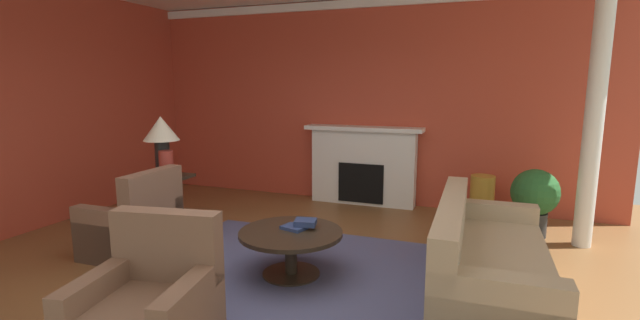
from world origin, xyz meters
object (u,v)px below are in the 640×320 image
vase_tall_corner (482,198)px  potted_plant (535,197)px  vase_on_side_table (166,165)px  fireplace (363,168)px  sofa (486,266)px  armchair_near_window (134,227)px  coffee_table (291,242)px  armchair_facing_fireplace (149,314)px  table_lamp (161,134)px  side_table (165,199)px

vase_tall_corner → potted_plant: potted_plant is taller
vase_on_side_table → potted_plant: bearing=19.5°
fireplace → sofa: (1.82, -2.65, -0.27)m
sofa → potted_plant: sofa is taller
armchair_near_window → potted_plant: bearing=28.0°
armchair_near_window → sofa: bearing=4.3°
coffee_table → vase_tall_corner: (1.69, 2.52, -0.02)m
vase_on_side_table → vase_tall_corner: bearing=28.0°
armchair_near_window → fireplace: bearing=58.8°
sofa → armchair_facing_fireplace: bearing=-141.5°
fireplace → vase_on_side_table: (-1.87, -2.22, 0.30)m
fireplace → vase_on_side_table: size_ratio=5.21×
table_lamp → fireplace: bearing=46.1°
sofa → side_table: size_ratio=3.02×
armchair_facing_fireplace → coffee_table: (0.36, 1.53, 0.03)m
armchair_facing_fireplace → table_lamp: 2.96m
armchair_near_window → vase_on_side_table: bearing=98.3°
vase_tall_corner → sofa: bearing=-88.3°
fireplace → vase_on_side_table: bearing=-130.1°
sofa → armchair_near_window: 3.60m
potted_plant → side_table: bearing=-162.6°
sofa → armchair_near_window: armchair_near_window is taller
table_lamp → vase_on_side_table: 0.40m
sofa → armchair_facing_fireplace: 2.72m
sofa → vase_tall_corner: bearing=91.7°
fireplace → table_lamp: table_lamp is taller
side_table → vase_on_side_table: bearing=-38.7°
side_table → potted_plant: 4.58m
vase_tall_corner → coffee_table: bearing=-123.9°
fireplace → table_lamp: (-2.02, -2.10, 0.65)m
coffee_table → sofa: bearing=5.4°
armchair_near_window → side_table: (-0.25, 0.82, 0.09)m
side_table → vase_tall_corner: size_ratio=1.12×
armchair_near_window → table_lamp: size_ratio=1.27×
fireplace → coffee_table: 2.83m
armchair_near_window → potted_plant: armchair_near_window is taller
table_lamp → vase_on_side_table: size_ratio=2.17×
armchair_facing_fireplace → side_table: armchair_facing_fireplace is taller
fireplace → vase_tall_corner: bearing=-9.7°
fireplace → sofa: 3.23m
sofa → table_lamp: size_ratio=2.82×
fireplace → potted_plant: (2.34, -0.73, -0.08)m
armchair_near_window → side_table: bearing=107.1°
armchair_near_window → armchair_facing_fireplace: (1.46, -1.42, 0.00)m
side_table → table_lamp: (0.00, 0.00, 0.82)m
coffee_table → side_table: bearing=160.9°
vase_tall_corner → vase_on_side_table: bearing=-152.0°
sofa → potted_plant: (0.53, 1.92, 0.19)m
armchair_near_window → vase_on_side_table: 0.91m
armchair_near_window → table_lamp: (-0.25, 0.82, 0.92)m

